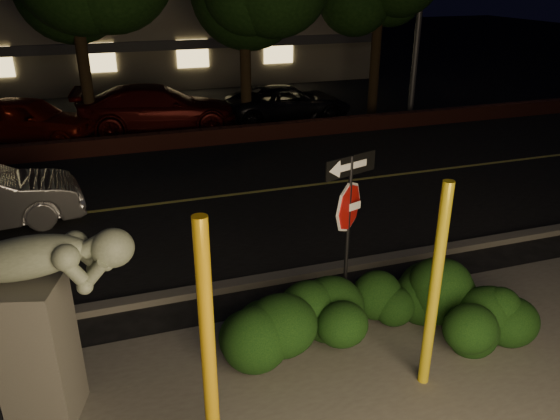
{
  "coord_description": "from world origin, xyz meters",
  "views": [
    {
      "loc": [
        -2.2,
        -4.86,
        4.91
      ],
      "look_at": [
        0.2,
        2.33,
        1.6
      ],
      "focal_mm": 35.0,
      "sensor_mm": 36.0,
      "label": 1
    }
  ],
  "objects_px": {
    "yellow_pole_left": "(208,356)",
    "parked_car_red": "(28,119)",
    "yellow_pole_right": "(435,290)",
    "signpost": "(349,208)",
    "sculpture": "(32,309)",
    "parked_car_dark": "(289,103)",
    "parked_car_darkred": "(158,108)"
  },
  "relations": [
    {
      "from": "yellow_pole_right",
      "to": "parked_car_darkred",
      "type": "height_order",
      "value": "yellow_pole_right"
    },
    {
      "from": "yellow_pole_left",
      "to": "parked_car_darkred",
      "type": "distance_m",
      "value": 14.06
    },
    {
      "from": "signpost",
      "to": "yellow_pole_right",
      "type": "bearing_deg",
      "value": -93.65
    },
    {
      "from": "signpost",
      "to": "parked_car_dark",
      "type": "bearing_deg",
      "value": 56.66
    },
    {
      "from": "yellow_pole_left",
      "to": "parked_car_darkred",
      "type": "relative_size",
      "value": 0.57
    },
    {
      "from": "yellow_pole_left",
      "to": "sculpture",
      "type": "height_order",
      "value": "yellow_pole_left"
    },
    {
      "from": "yellow_pole_right",
      "to": "parked_car_dark",
      "type": "bearing_deg",
      "value": 78.01
    },
    {
      "from": "signpost",
      "to": "parked_car_darkred",
      "type": "bearing_deg",
      "value": 78.45
    },
    {
      "from": "yellow_pole_right",
      "to": "parked_car_darkred",
      "type": "xyz_separation_m",
      "value": [
        -1.74,
        13.52,
        -0.64
      ]
    },
    {
      "from": "signpost",
      "to": "parked_car_red",
      "type": "xyz_separation_m",
      "value": [
        -5.32,
        11.89,
        -1.16
      ]
    },
    {
      "from": "signpost",
      "to": "sculpture",
      "type": "relative_size",
      "value": 1.07
    },
    {
      "from": "parked_car_red",
      "to": "parked_car_dark",
      "type": "distance_m",
      "value": 8.59
    },
    {
      "from": "yellow_pole_right",
      "to": "parked_car_darkred",
      "type": "distance_m",
      "value": 13.65
    },
    {
      "from": "sculpture",
      "to": "parked_car_darkred",
      "type": "xyz_separation_m",
      "value": [
        2.79,
        12.64,
        -0.76
      ]
    },
    {
      "from": "yellow_pole_left",
      "to": "parked_car_red",
      "type": "relative_size",
      "value": 0.71
    },
    {
      "from": "yellow_pole_left",
      "to": "sculpture",
      "type": "bearing_deg",
      "value": 141.14
    },
    {
      "from": "yellow_pole_right",
      "to": "signpost",
      "type": "xyz_separation_m",
      "value": [
        -0.41,
        1.61,
        0.48
      ]
    },
    {
      "from": "sculpture",
      "to": "parked_car_dark",
      "type": "distance_m",
      "value": 14.66
    },
    {
      "from": "sculpture",
      "to": "parked_car_red",
      "type": "xyz_separation_m",
      "value": [
        -1.19,
        12.61,
        -0.81
      ]
    },
    {
      "from": "parked_car_red",
      "to": "parked_car_darkred",
      "type": "height_order",
      "value": "parked_car_darkred"
    },
    {
      "from": "parked_car_red",
      "to": "parked_car_dark",
      "type": "relative_size",
      "value": 0.94
    },
    {
      "from": "yellow_pole_left",
      "to": "yellow_pole_right",
      "type": "distance_m",
      "value": 2.9
    },
    {
      "from": "parked_car_dark",
      "to": "sculpture",
      "type": "bearing_deg",
      "value": 151.48
    },
    {
      "from": "parked_car_dark",
      "to": "parked_car_darkred",
      "type": "bearing_deg",
      "value": 91.65
    },
    {
      "from": "signpost",
      "to": "parked_car_darkred",
      "type": "relative_size",
      "value": 0.5
    },
    {
      "from": "yellow_pole_left",
      "to": "parked_car_red",
      "type": "height_order",
      "value": "yellow_pole_left"
    },
    {
      "from": "signpost",
      "to": "sculpture",
      "type": "distance_m",
      "value": 4.21
    },
    {
      "from": "sculpture",
      "to": "signpost",
      "type": "bearing_deg",
      "value": 25.94
    },
    {
      "from": "parked_car_red",
      "to": "yellow_pole_left",
      "type": "bearing_deg",
      "value": -144.77
    },
    {
      "from": "parked_car_red",
      "to": "parked_car_darkred",
      "type": "bearing_deg",
      "value": -65.96
    },
    {
      "from": "sculpture",
      "to": "parked_car_darkred",
      "type": "relative_size",
      "value": 0.47
    },
    {
      "from": "sculpture",
      "to": "parked_car_dark",
      "type": "height_order",
      "value": "sculpture"
    }
  ]
}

